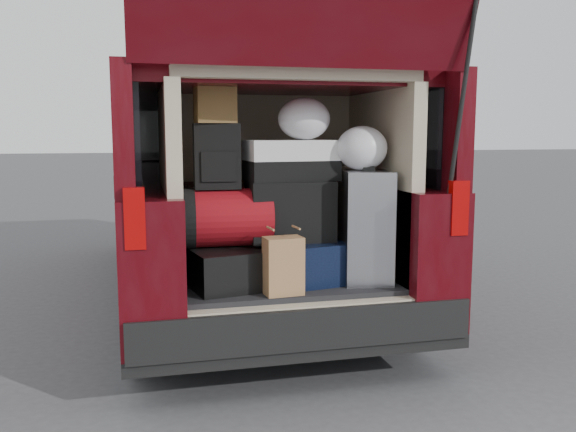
{
  "coord_description": "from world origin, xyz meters",
  "views": [
    {
      "loc": [
        -0.83,
        -3.32,
        1.43
      ],
      "look_at": [
        0.03,
        0.2,
        0.93
      ],
      "focal_mm": 38.0,
      "sensor_mm": 36.0,
      "label": 1
    }
  ],
  "objects_px": {
    "red_duffel": "(226,217)",
    "black_soft_case": "(290,211)",
    "backpack": "(217,156)",
    "twotone_duffel": "(291,160)",
    "navy_hardshell": "(297,260)",
    "kraft_bag": "(283,266)",
    "silver_roller": "(365,225)",
    "black_hardshell": "(223,265)"
  },
  "relations": [
    {
      "from": "silver_roller",
      "to": "kraft_bag",
      "type": "relative_size",
      "value": 2.07
    },
    {
      "from": "silver_roller",
      "to": "black_soft_case",
      "type": "relative_size",
      "value": 1.34
    },
    {
      "from": "kraft_bag",
      "to": "black_soft_case",
      "type": "xyz_separation_m",
      "value": [
        0.12,
        0.31,
        0.26
      ]
    },
    {
      "from": "black_hardshell",
      "to": "red_duffel",
      "type": "distance_m",
      "value": 0.28
    },
    {
      "from": "navy_hardshell",
      "to": "backpack",
      "type": "relative_size",
      "value": 1.5
    },
    {
      "from": "silver_roller",
      "to": "red_duffel",
      "type": "bearing_deg",
      "value": -174.64
    },
    {
      "from": "backpack",
      "to": "black_soft_case",
      "type": "bearing_deg",
      "value": 1.16
    },
    {
      "from": "navy_hardshell",
      "to": "twotone_duffel",
      "type": "xyz_separation_m",
      "value": [
        -0.03,
        0.01,
        0.59
      ]
    },
    {
      "from": "kraft_bag",
      "to": "navy_hardshell",
      "type": "bearing_deg",
      "value": 57.76
    },
    {
      "from": "kraft_bag",
      "to": "red_duffel",
      "type": "relative_size",
      "value": 0.62
    },
    {
      "from": "silver_roller",
      "to": "navy_hardshell",
      "type": "bearing_deg",
      "value": 177.98
    },
    {
      "from": "red_duffel",
      "to": "navy_hardshell",
      "type": "bearing_deg",
      "value": 3.46
    },
    {
      "from": "navy_hardshell",
      "to": "silver_roller",
      "type": "relative_size",
      "value": 0.85
    },
    {
      "from": "red_duffel",
      "to": "backpack",
      "type": "xyz_separation_m",
      "value": [
        -0.05,
        0.01,
        0.35
      ]
    },
    {
      "from": "twotone_duffel",
      "to": "silver_roller",
      "type": "bearing_deg",
      "value": -18.83
    },
    {
      "from": "red_duffel",
      "to": "backpack",
      "type": "bearing_deg",
      "value": 170.0
    },
    {
      "from": "red_duffel",
      "to": "kraft_bag",
      "type": "bearing_deg",
      "value": -46.3
    },
    {
      "from": "navy_hardshell",
      "to": "twotone_duffel",
      "type": "relative_size",
      "value": 1.05
    },
    {
      "from": "backpack",
      "to": "twotone_duffel",
      "type": "xyz_separation_m",
      "value": [
        0.44,
        0.02,
        -0.03
      ]
    },
    {
      "from": "navy_hardshell",
      "to": "silver_roller",
      "type": "xyz_separation_m",
      "value": [
        0.4,
        -0.09,
        0.21
      ]
    },
    {
      "from": "silver_roller",
      "to": "backpack",
      "type": "bearing_deg",
      "value": -174.98
    },
    {
      "from": "silver_roller",
      "to": "kraft_bag",
      "type": "height_order",
      "value": "silver_roller"
    },
    {
      "from": "twotone_duffel",
      "to": "red_duffel",
      "type": "bearing_deg",
      "value": 178.8
    },
    {
      "from": "navy_hardshell",
      "to": "backpack",
      "type": "distance_m",
      "value": 0.78
    },
    {
      "from": "black_hardshell",
      "to": "twotone_duffel",
      "type": "height_order",
      "value": "twotone_duffel"
    },
    {
      "from": "black_hardshell",
      "to": "navy_hardshell",
      "type": "distance_m",
      "value": 0.45
    },
    {
      "from": "black_hardshell",
      "to": "black_soft_case",
      "type": "relative_size",
      "value": 1.15
    },
    {
      "from": "kraft_bag",
      "to": "backpack",
      "type": "height_order",
      "value": "backpack"
    },
    {
      "from": "navy_hardshell",
      "to": "kraft_bag",
      "type": "xyz_separation_m",
      "value": [
        -0.16,
        -0.31,
        0.04
      ]
    },
    {
      "from": "red_duffel",
      "to": "black_soft_case",
      "type": "distance_m",
      "value": 0.38
    },
    {
      "from": "black_hardshell",
      "to": "twotone_duffel",
      "type": "xyz_separation_m",
      "value": [
        0.42,
        0.03,
        0.6
      ]
    },
    {
      "from": "navy_hardshell",
      "to": "twotone_duffel",
      "type": "distance_m",
      "value": 0.6
    },
    {
      "from": "red_duffel",
      "to": "twotone_duffel",
      "type": "distance_m",
      "value": 0.51
    },
    {
      "from": "black_hardshell",
      "to": "black_soft_case",
      "type": "height_order",
      "value": "black_soft_case"
    },
    {
      "from": "red_duffel",
      "to": "black_soft_case",
      "type": "height_order",
      "value": "black_soft_case"
    },
    {
      "from": "kraft_bag",
      "to": "black_hardshell",
      "type": "bearing_deg",
      "value": 129.38
    },
    {
      "from": "kraft_bag",
      "to": "black_soft_case",
      "type": "bearing_deg",
      "value": 64.07
    },
    {
      "from": "black_hardshell",
      "to": "red_duffel",
      "type": "relative_size",
      "value": 1.1
    },
    {
      "from": "backpack",
      "to": "twotone_duffel",
      "type": "bearing_deg",
      "value": 3.91
    },
    {
      "from": "red_duffel",
      "to": "twotone_duffel",
      "type": "height_order",
      "value": "twotone_duffel"
    },
    {
      "from": "black_hardshell",
      "to": "twotone_duffel",
      "type": "relative_size",
      "value": 1.07
    },
    {
      "from": "navy_hardshell",
      "to": "black_soft_case",
      "type": "height_order",
      "value": "black_soft_case"
    }
  ]
}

